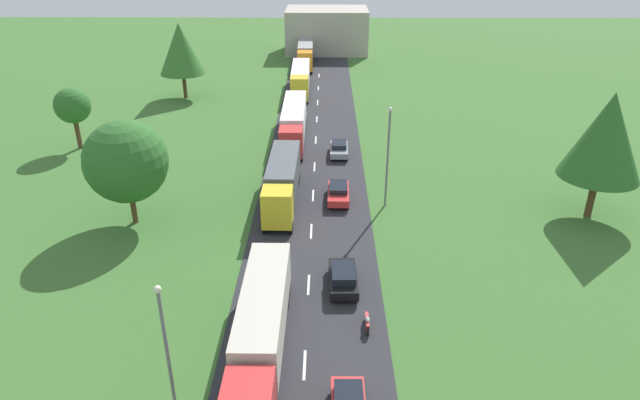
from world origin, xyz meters
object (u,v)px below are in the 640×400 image
Objects in this scene: truck_fourth at (300,78)px; car_second at (343,277)px; truck_third at (294,121)px; truck_fifth at (305,53)px; motorcycle_courier at (367,322)px; car_fourth at (339,149)px; tree_oak at (72,106)px; tree_maple at (181,49)px; car_third at (338,192)px; tree_birch at (606,136)px; distant_building at (327,30)px; tree_pine at (126,162)px; lamppost_lead at (166,346)px; lamppost_second at (388,153)px; truck_lead at (261,326)px; truck_second at (282,180)px.

car_second is at bearing -84.25° from truck_fourth.
truck_third is 19.74m from truck_fourth.
truck_fifth is at bearing 89.86° from truck_third.
car_second is at bearing 107.37° from motorcycle_courier.
car_fourth is (0.19, 24.34, -0.04)m from car_second.
tree_maple is (7.21, 20.03, 2.03)m from tree_oak.
tree_birch is (21.29, -2.63, 6.37)m from car_third.
tree_pine is at bearing -103.07° from distant_building.
truck_fifth is 6.86× the size of motorcycle_courier.
car_second reaches higher than motorcycle_courier.
lamppost_lead reaches higher than truck_fifth.
tree_birch reaches higher than car_third.
car_third is 5.93m from lamppost_second.
truck_third is 34.46m from motorcycle_courier.
car_fourth is at bearing 108.09° from lamppost_second.
truck_fourth reaches higher than motorcycle_courier.
truck_lead reaches higher than car_third.
truck_third is 3.59× the size of car_fourth.
lamppost_lead is at bearing -98.93° from truck_second.
truck_lead is 72.81m from truck_fifth.
tree_pine is (-12.11, -3.76, 3.28)m from truck_second.
truck_lead is 1.52× the size of lamppost_second.
truck_lead is at bearing -99.20° from car_fourth.
tree_pine is at bearing -102.23° from truck_fifth.
distant_building is at bearing 62.21° from tree_oak.
distant_building is (-22.36, 67.28, -3.23)m from tree_birch.
lamppost_lead reaches higher than car_fourth.
car_fourth is 28.99m from tree_oak.
tree_pine is at bearing -121.16° from truck_third.
lamppost_second reaches higher than car_second.
lamppost_second is at bearing -12.62° from car_third.
lamppost_second is at bearing 65.24° from truck_lead.
motorcycle_courier is 17.69m from lamppost_second.
motorcycle_courier is 0.13× the size of distant_building.
truck_second is 0.90× the size of truck_fifth.
lamppost_lead is 0.73× the size of tree_birch.
truck_fourth reaches higher than car_fourth.
truck_fifth is at bearing 89.77° from truck_second.
truck_fifth is at bearing -106.97° from distant_building.
tree_maple reaches higher than truck_second.
truck_third is 1.11× the size of truck_fifth.
motorcycle_courier is at bearing -65.96° from tree_maple.
car_third is 2.31× the size of motorcycle_courier.
lamppost_second is at bearing -71.91° from car_fourth.
car_fourth is at bearing 80.80° from truck_lead.
car_third is at bearing 90.35° from car_second.
lamppost_second reaches higher than car_fourth.
truck_third is at bearing 90.09° from truck_lead.
distant_building is at bearing 91.74° from motorcycle_courier.
lamppost_second is at bearing 61.49° from lamppost_lead.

